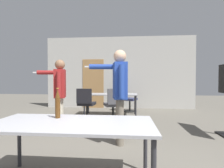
{
  "coord_description": "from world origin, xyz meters",
  "views": [
    {
      "loc": [
        0.34,
        -1.5,
        1.2
      ],
      "look_at": [
        0.0,
        2.39,
        1.1
      ],
      "focal_mm": 28.0,
      "sensor_mm": 36.0,
      "label": 1
    }
  ],
  "objects": [
    {
      "name": "person_left_plaid",
      "position": [
        -1.18,
        2.3,
        1.0
      ],
      "size": [
        0.85,
        0.59,
        1.65
      ],
      "rotation": [
        0.0,
        0.0,
        1.84
      ],
      "color": "beige",
      "rests_on": "ground_plane"
    },
    {
      "name": "office_chair_near_pushed",
      "position": [
        -0.86,
        3.5,
        0.44
      ],
      "size": [
        0.52,
        0.57,
        0.94
      ],
      "rotation": [
        0.0,
        0.0,
        6.21
      ],
      "color": "black",
      "rests_on": "ground_plane"
    },
    {
      "name": "conference_table_near",
      "position": [
        -0.28,
        0.41,
        0.66
      ],
      "size": [
        1.84,
        0.83,
        0.72
      ],
      "color": "#A8A8AD",
      "rests_on": "ground_plane"
    },
    {
      "name": "office_chair_side_rolled",
      "position": [
        0.37,
        5.1,
        0.43
      ],
      "size": [
        0.66,
        0.62,
        0.92
      ],
      "rotation": [
        0.0,
        0.0,
        4.3
      ],
      "color": "black",
      "rests_on": "ground_plane"
    },
    {
      "name": "back_wall",
      "position": [
        -0.03,
        5.84,
        1.48
      ],
      "size": [
        6.18,
        0.12,
        2.98
      ],
      "color": "beige",
      "rests_on": "ground_plane"
    },
    {
      "name": "drink_cup",
      "position": [
        -0.23,
        4.21,
        0.77
      ],
      "size": [
        0.07,
        0.07,
        0.1
      ],
      "color": "#E05123",
      "rests_on": "conference_table_far"
    },
    {
      "name": "office_chair_far_right",
      "position": [
        -0.04,
        3.36,
        0.45
      ],
      "size": [
        0.6,
        0.64,
        0.95
      ],
      "rotation": [
        0.0,
        0.0,
        0.35
      ],
      "color": "black",
      "rests_on": "ground_plane"
    },
    {
      "name": "person_center_tall",
      "position": [
        0.19,
        1.73,
        1.06
      ],
      "size": [
        0.85,
        0.61,
        1.75
      ],
      "rotation": [
        0.0,
        0.0,
        1.73
      ],
      "color": "slate",
      "rests_on": "ground_plane"
    },
    {
      "name": "beer_bottle",
      "position": [
        -0.52,
        0.6,
        0.9
      ],
      "size": [
        0.06,
        0.06,
        0.38
      ],
      "color": "#563314",
      "rests_on": "conference_table_near"
    },
    {
      "name": "conference_table_far",
      "position": [
        -0.21,
        4.29,
        0.65
      ],
      "size": [
        1.77,
        0.69,
        0.72
      ],
      "color": "#A8A8AD",
      "rests_on": "ground_plane"
    }
  ]
}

